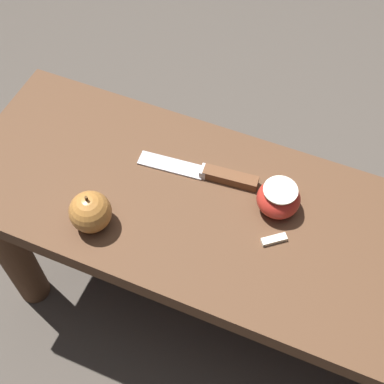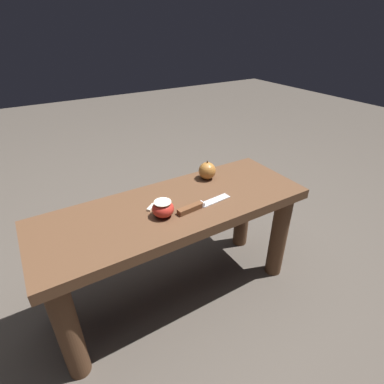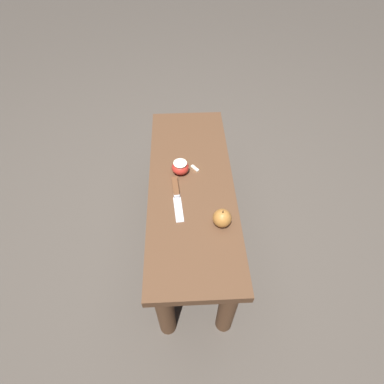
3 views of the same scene
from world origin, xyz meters
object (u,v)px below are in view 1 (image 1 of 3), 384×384
object	(u,v)px
knife	(215,174)
apple_whole	(90,212)
apple_cut	(279,199)
wooden_bench	(228,244)

from	to	relation	value
knife	apple_whole	size ratio (longest dim) A/B	2.79
knife	apple_cut	world-z (taller)	apple_cut
wooden_bench	apple_whole	world-z (taller)	apple_whole
wooden_bench	knife	size ratio (longest dim) A/B	4.47
wooden_bench	apple_cut	distance (m)	0.16
apple_whole	apple_cut	bearing A→B (deg)	-151.70
apple_whole	apple_cut	distance (m)	0.33
apple_whole	wooden_bench	bearing A→B (deg)	-153.31
wooden_bench	apple_whole	distance (m)	0.28
knife	apple_cut	size ratio (longest dim) A/B	3.00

